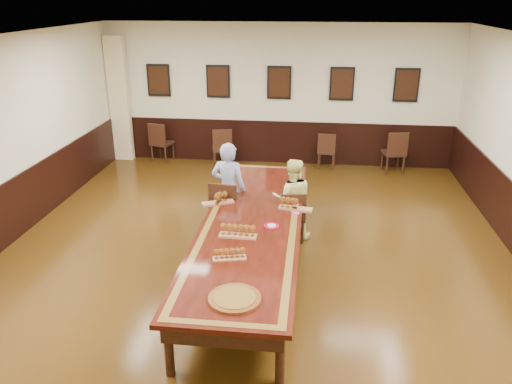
# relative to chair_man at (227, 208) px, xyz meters

# --- Properties ---
(floor) EXTENTS (8.00, 10.00, 0.02)m
(floor) POSITION_rel_chair_man_xyz_m (0.54, -1.00, -0.50)
(floor) COLOR black
(floor) RESTS_ON ground
(ceiling) EXTENTS (8.00, 10.00, 0.02)m
(ceiling) POSITION_rel_chair_man_xyz_m (0.54, -1.00, 2.72)
(ceiling) COLOR white
(ceiling) RESTS_ON floor
(wall_back) EXTENTS (8.00, 0.02, 3.20)m
(wall_back) POSITION_rel_chair_man_xyz_m (0.54, 4.01, 1.11)
(wall_back) COLOR beige
(wall_back) RESTS_ON floor
(chair_man) EXTENTS (0.53, 0.57, 0.99)m
(chair_man) POSITION_rel_chair_man_xyz_m (0.00, 0.00, 0.00)
(chair_man) COLOR black
(chair_man) RESTS_ON floor
(chair_woman) EXTENTS (0.46, 0.49, 0.87)m
(chair_woman) POSITION_rel_chair_man_xyz_m (1.07, -0.02, -0.06)
(chair_woman) COLOR black
(chair_woman) RESTS_ON floor
(spare_chair_a) EXTENTS (0.56, 0.58, 0.96)m
(spare_chair_a) POSITION_rel_chair_man_xyz_m (-2.23, 3.76, -0.02)
(spare_chair_a) COLOR black
(spare_chair_a) RESTS_ON floor
(spare_chair_b) EXTENTS (0.54, 0.57, 0.93)m
(spare_chair_b) POSITION_rel_chair_man_xyz_m (-0.73, 3.51, -0.03)
(spare_chair_b) COLOR black
(spare_chair_b) RESTS_ON floor
(spare_chair_c) EXTENTS (0.45, 0.48, 0.85)m
(spare_chair_c) POSITION_rel_chair_man_xyz_m (1.68, 3.70, -0.07)
(spare_chair_c) COLOR black
(spare_chair_c) RESTS_ON floor
(spare_chair_d) EXTENTS (0.53, 0.57, 0.97)m
(spare_chair_d) POSITION_rel_chair_man_xyz_m (3.16, 3.57, -0.01)
(spare_chair_d) COLOR black
(spare_chair_d) RESTS_ON floor
(person_man) EXTENTS (0.63, 0.46, 1.58)m
(person_man) POSITION_rel_chair_man_xyz_m (0.02, 0.10, 0.29)
(person_man) COLOR #4A5FB9
(person_man) RESTS_ON floor
(person_woman) EXTENTS (0.73, 0.60, 1.35)m
(person_woman) POSITION_rel_chair_man_xyz_m (1.05, 0.07, 0.18)
(person_woman) COLOR #FAF99C
(person_woman) RESTS_ON floor
(pink_phone) EXTENTS (0.15, 0.17, 0.01)m
(pink_phone) POSITION_rel_chair_man_xyz_m (1.14, -0.63, 0.26)
(pink_phone) COLOR #E94D9D
(pink_phone) RESTS_ON conference_table
(curtain) EXTENTS (0.45, 0.18, 2.90)m
(curtain) POSITION_rel_chair_man_xyz_m (-3.21, 3.82, 0.96)
(curtain) COLOR beige
(curtain) RESTS_ON floor
(wainscoting) EXTENTS (8.00, 10.00, 1.00)m
(wainscoting) POSITION_rel_chair_man_xyz_m (0.54, -1.00, 0.01)
(wainscoting) COLOR black
(wainscoting) RESTS_ON floor
(conference_table) EXTENTS (1.40, 5.00, 0.76)m
(conference_table) POSITION_rel_chair_man_xyz_m (0.54, -1.00, 0.12)
(conference_table) COLOR black
(conference_table) RESTS_ON floor
(posters) EXTENTS (6.14, 0.04, 0.74)m
(posters) POSITION_rel_chair_man_xyz_m (0.54, 3.94, 1.41)
(posters) COLOR black
(posters) RESTS_ON wall_back
(flight_a) EXTENTS (0.51, 0.33, 0.18)m
(flight_a) POSITION_rel_chair_man_xyz_m (-0.05, -0.43, 0.34)
(flight_a) COLOR #A16043
(flight_a) RESTS_ON conference_table
(flight_b) EXTENTS (0.52, 0.23, 0.19)m
(flight_b) POSITION_rel_chair_man_xyz_m (1.09, -0.52, 0.34)
(flight_b) COLOR #A16043
(flight_b) RESTS_ON conference_table
(flight_c) EXTENTS (0.51, 0.18, 0.19)m
(flight_c) POSITION_rel_chair_man_xyz_m (0.41, -1.51, 0.34)
(flight_c) COLOR #A16043
(flight_c) RESTS_ON conference_table
(flight_d) EXTENTS (0.43, 0.22, 0.15)m
(flight_d) POSITION_rel_chair_man_xyz_m (0.40, -2.12, 0.33)
(flight_d) COLOR #A16043
(flight_d) RESTS_ON conference_table
(red_plate_grp) EXTENTS (0.22, 0.22, 0.03)m
(red_plate_grp) POSITION_rel_chair_man_xyz_m (0.83, -1.15, 0.27)
(red_plate_grp) COLOR #AA0B2C
(red_plate_grp) RESTS_ON conference_table
(carved_platter) EXTENTS (0.66, 0.66, 0.05)m
(carved_platter) POSITION_rel_chair_man_xyz_m (0.60, -2.97, 0.28)
(carved_platter) COLOR #582A11
(carved_platter) RESTS_ON conference_table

